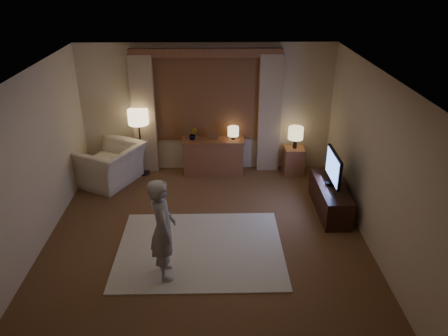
{
  "coord_description": "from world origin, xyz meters",
  "views": [
    {
      "loc": [
        0.16,
        -5.64,
        3.98
      ],
      "look_at": [
        0.3,
        0.6,
        1.01
      ],
      "focal_mm": 35.0,
      "sensor_mm": 36.0,
      "label": 1
    }
  ],
  "objects_px": {
    "side_table": "(294,161)",
    "person": "(163,229)",
    "armchair": "(110,165)",
    "sideboard": "(213,157)",
    "tv_stand": "(330,198)"
  },
  "relations": [
    {
      "from": "side_table",
      "to": "person",
      "type": "height_order",
      "value": "person"
    },
    {
      "from": "armchair",
      "to": "person",
      "type": "bearing_deg",
      "value": 52.25
    },
    {
      "from": "side_table",
      "to": "person",
      "type": "relative_size",
      "value": 0.38
    },
    {
      "from": "sideboard",
      "to": "side_table",
      "type": "bearing_deg",
      "value": -1.74
    },
    {
      "from": "armchair",
      "to": "tv_stand",
      "type": "xyz_separation_m",
      "value": [
        4.05,
        -1.18,
        -0.13
      ]
    },
    {
      "from": "tv_stand",
      "to": "sideboard",
      "type": "bearing_deg",
      "value": 142.4
    },
    {
      "from": "person",
      "to": "tv_stand",
      "type": "bearing_deg",
      "value": -71.61
    },
    {
      "from": "side_table",
      "to": "tv_stand",
      "type": "bearing_deg",
      "value": -75.68
    },
    {
      "from": "armchair",
      "to": "tv_stand",
      "type": "relative_size",
      "value": 0.84
    },
    {
      "from": "sideboard",
      "to": "armchair",
      "type": "xyz_separation_m",
      "value": [
        -2.02,
        -0.38,
        0.03
      ]
    },
    {
      "from": "sideboard",
      "to": "person",
      "type": "bearing_deg",
      "value": -101.57
    },
    {
      "from": "sideboard",
      "to": "person",
      "type": "height_order",
      "value": "person"
    },
    {
      "from": "armchair",
      "to": "tv_stand",
      "type": "height_order",
      "value": "armchair"
    },
    {
      "from": "tv_stand",
      "to": "person",
      "type": "distance_m",
      "value": 3.22
    },
    {
      "from": "sideboard",
      "to": "person",
      "type": "relative_size",
      "value": 0.81
    }
  ]
}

